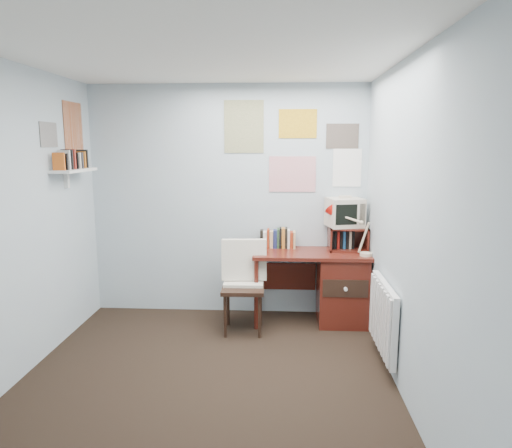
{
  "coord_description": "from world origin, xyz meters",
  "views": [
    {
      "loc": [
        0.58,
        -3.18,
        1.86
      ],
      "look_at": [
        0.35,
        1.03,
        1.13
      ],
      "focal_mm": 32.0,
      "sensor_mm": 36.0,
      "label": 1
    }
  ],
  "objects_px": {
    "desk": "(336,285)",
    "wall_shelf": "(74,170)",
    "desk_chair": "(243,289)",
    "tv_riser": "(348,238)",
    "crt_tv": "(345,211)",
    "desk_lamp": "(367,234)",
    "radiator": "(383,317)"
  },
  "relations": [
    {
      "from": "desk",
      "to": "wall_shelf",
      "type": "bearing_deg",
      "value": -171.6
    },
    {
      "from": "desk_chair",
      "to": "tv_riser",
      "type": "height_order",
      "value": "tv_riser"
    },
    {
      "from": "desk_chair",
      "to": "tv_riser",
      "type": "relative_size",
      "value": 2.23
    },
    {
      "from": "tv_riser",
      "to": "desk_chair",
      "type": "bearing_deg",
      "value": -158.93
    },
    {
      "from": "crt_tv",
      "to": "wall_shelf",
      "type": "distance_m",
      "value": 2.74
    },
    {
      "from": "wall_shelf",
      "to": "crt_tv",
      "type": "bearing_deg",
      "value": 10.89
    },
    {
      "from": "tv_riser",
      "to": "crt_tv",
      "type": "bearing_deg",
      "value": 152.78
    },
    {
      "from": "desk",
      "to": "tv_riser",
      "type": "bearing_deg",
      "value": 42.96
    },
    {
      "from": "desk_lamp",
      "to": "tv_riser",
      "type": "height_order",
      "value": "desk_lamp"
    },
    {
      "from": "desk_chair",
      "to": "wall_shelf",
      "type": "xyz_separation_m",
      "value": [
        -1.61,
        -0.07,
        1.17
      ]
    },
    {
      "from": "desk_lamp",
      "to": "wall_shelf",
      "type": "distance_m",
      "value": 2.92
    },
    {
      "from": "tv_riser",
      "to": "crt_tv",
      "type": "xyz_separation_m",
      "value": [
        -0.04,
        0.02,
        0.29
      ]
    },
    {
      "from": "desk_chair",
      "to": "desk_lamp",
      "type": "distance_m",
      "value": 1.35
    },
    {
      "from": "desk",
      "to": "desk_chair",
      "type": "bearing_deg",
      "value": -162.37
    },
    {
      "from": "desk",
      "to": "desk_lamp",
      "type": "xyz_separation_m",
      "value": [
        0.27,
        -0.15,
        0.58
      ]
    },
    {
      "from": "desk_lamp",
      "to": "crt_tv",
      "type": "distance_m",
      "value": 0.38
    },
    {
      "from": "wall_shelf",
      "to": "radiator",
      "type": "bearing_deg",
      "value": -10.89
    },
    {
      "from": "desk",
      "to": "crt_tv",
      "type": "xyz_separation_m",
      "value": [
        0.08,
        0.13,
        0.77
      ]
    },
    {
      "from": "desk_chair",
      "to": "wall_shelf",
      "type": "relative_size",
      "value": 1.44
    },
    {
      "from": "desk",
      "to": "radiator",
      "type": "distance_m",
      "value": 0.97
    },
    {
      "from": "desk_chair",
      "to": "radiator",
      "type": "distance_m",
      "value": 1.4
    },
    {
      "from": "crt_tv",
      "to": "desk_chair",
      "type": "bearing_deg",
      "value": -170.55
    },
    {
      "from": "crt_tv",
      "to": "wall_shelf",
      "type": "bearing_deg",
      "value": 177.61
    },
    {
      "from": "desk",
      "to": "tv_riser",
      "type": "relative_size",
      "value": 3.0
    },
    {
      "from": "radiator",
      "to": "wall_shelf",
      "type": "bearing_deg",
      "value": 169.11
    },
    {
      "from": "desk_chair",
      "to": "radiator",
      "type": "relative_size",
      "value": 1.11
    },
    {
      "from": "tv_riser",
      "to": "radiator",
      "type": "relative_size",
      "value": 0.5
    },
    {
      "from": "desk_lamp",
      "to": "tv_riser",
      "type": "relative_size",
      "value": 1.12
    },
    {
      "from": "crt_tv",
      "to": "radiator",
      "type": "bearing_deg",
      "value": -92.13
    },
    {
      "from": "desk_chair",
      "to": "desk_lamp",
      "type": "bearing_deg",
      "value": 6.13
    },
    {
      "from": "desk_chair",
      "to": "wall_shelf",
      "type": "bearing_deg",
      "value": -178.61
    },
    {
      "from": "desk",
      "to": "crt_tv",
      "type": "distance_m",
      "value": 0.78
    }
  ]
}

